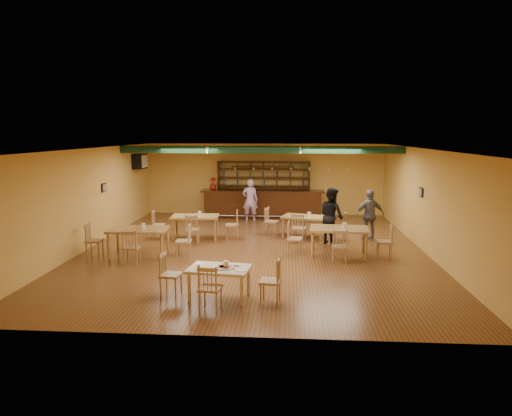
# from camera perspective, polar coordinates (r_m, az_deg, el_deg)

# --- Properties ---
(floor) EXTENTS (12.00, 12.00, 0.00)m
(floor) POSITION_cam_1_polar(r_m,az_deg,el_deg) (13.80, -0.22, -5.12)
(floor) COLOR brown
(floor) RESTS_ON ground
(ceiling_beam) EXTENTS (10.00, 0.30, 0.25)m
(ceiling_beam) POSITION_cam_1_polar(r_m,az_deg,el_deg) (16.16, 0.50, 7.31)
(ceiling_beam) COLOR #10321B
(ceiling_beam) RESTS_ON ceiling
(track_rail_left) EXTENTS (0.05, 2.50, 0.05)m
(track_rail_left) POSITION_cam_1_polar(r_m,az_deg,el_deg) (16.96, -5.51, 7.60)
(track_rail_left) COLOR silver
(track_rail_left) RESTS_ON ceiling
(track_rail_right) EXTENTS (0.05, 2.50, 0.05)m
(track_rail_right) POSITION_cam_1_polar(r_m,az_deg,el_deg) (16.73, 5.46, 7.58)
(track_rail_right) COLOR silver
(track_rail_right) RESTS_ON ceiling
(ac_unit) EXTENTS (0.34, 0.70, 0.48)m
(ac_unit) POSITION_cam_1_polar(r_m,az_deg,el_deg) (18.48, -14.32, 5.67)
(ac_unit) COLOR silver
(ac_unit) RESTS_ON wall_left
(picture_left) EXTENTS (0.04, 0.34, 0.28)m
(picture_left) POSITION_cam_1_polar(r_m,az_deg,el_deg) (15.61, -18.48, 2.44)
(picture_left) COLOR black
(picture_left) RESTS_ON wall_left
(picture_right) EXTENTS (0.04, 0.34, 0.28)m
(picture_right) POSITION_cam_1_polar(r_m,az_deg,el_deg) (14.49, 19.94, 1.86)
(picture_right) COLOR black
(picture_right) RESTS_ON wall_right
(bar_counter) EXTENTS (5.02, 0.85, 1.13)m
(bar_counter) POSITION_cam_1_polar(r_m,az_deg,el_deg) (18.72, 0.85, 0.51)
(bar_counter) COLOR black
(bar_counter) RESTS_ON ground
(back_bar_hutch) EXTENTS (3.88, 0.40, 2.28)m
(back_bar_hutch) POSITION_cam_1_polar(r_m,az_deg,el_deg) (19.27, 0.96, 2.49)
(back_bar_hutch) COLOR black
(back_bar_hutch) RESTS_ON ground
(poinsettia) EXTENTS (0.36, 0.36, 0.51)m
(poinsettia) POSITION_cam_1_polar(r_m,az_deg,el_deg) (18.84, -5.42, 3.04)
(poinsettia) COLOR #AB1A0F
(poinsettia) RESTS_ON bar_counter
(dining_table_a) EXTENTS (1.59, 1.02, 0.76)m
(dining_table_a) POSITION_cam_1_polar(r_m,az_deg,el_deg) (15.18, -7.59, -2.39)
(dining_table_a) COLOR olive
(dining_table_a) RESTS_ON ground
(dining_table_b) EXTENTS (1.63, 1.25, 0.72)m
(dining_table_b) POSITION_cam_1_polar(r_m,az_deg,el_deg) (15.29, 6.09, -2.35)
(dining_table_b) COLOR olive
(dining_table_b) RESTS_ON ground
(dining_table_c) EXTENTS (1.67, 1.06, 0.81)m
(dining_table_c) POSITION_cam_1_polar(r_m,az_deg,el_deg) (13.27, -14.43, -4.22)
(dining_table_c) COLOR olive
(dining_table_c) RESTS_ON ground
(dining_table_d) EXTENTS (1.69, 1.10, 0.81)m
(dining_table_d) POSITION_cam_1_polar(r_m,az_deg,el_deg) (13.16, 10.31, -4.18)
(dining_table_d) COLOR olive
(dining_table_d) RESTS_ON ground
(near_table) EXTENTS (1.36, 0.97, 0.68)m
(near_table) POSITION_cam_1_polar(r_m,az_deg,el_deg) (9.74, -4.59, -9.34)
(near_table) COLOR beige
(near_table) RESTS_ON ground
(pizza_tray) EXTENTS (0.45, 0.45, 0.01)m
(pizza_tray) POSITION_cam_1_polar(r_m,az_deg,el_deg) (9.62, -4.08, -7.40)
(pizza_tray) COLOR silver
(pizza_tray) RESTS_ON near_table
(parmesan_shaker) EXTENTS (0.08, 0.08, 0.11)m
(parmesan_shaker) POSITION_cam_1_polar(r_m,az_deg,el_deg) (9.56, -7.18, -7.27)
(parmesan_shaker) COLOR #EAE5C6
(parmesan_shaker) RESTS_ON near_table
(napkin_stack) EXTENTS (0.21, 0.17, 0.03)m
(napkin_stack) POSITION_cam_1_polar(r_m,az_deg,el_deg) (9.76, -2.61, -7.09)
(napkin_stack) COLOR white
(napkin_stack) RESTS_ON near_table
(pizza_server) EXTENTS (0.26, 0.31, 0.00)m
(pizza_server) POSITION_cam_1_polar(r_m,az_deg,el_deg) (9.64, -3.24, -7.29)
(pizza_server) COLOR silver
(pizza_server) RESTS_ON pizza_tray
(side_plate) EXTENTS (0.25, 0.25, 0.01)m
(side_plate) POSITION_cam_1_polar(r_m,az_deg,el_deg) (9.40, -1.76, -7.79)
(side_plate) COLOR white
(side_plate) RESTS_ON near_table
(patron_bar) EXTENTS (0.61, 0.41, 1.68)m
(patron_bar) POSITION_cam_1_polar(r_m,az_deg,el_deg) (17.90, -0.74, 0.98)
(patron_bar) COLOR #974FAB
(patron_bar) RESTS_ON ground
(patron_right_a) EXTENTS (1.03, 1.09, 1.78)m
(patron_right_a) POSITION_cam_1_polar(r_m,az_deg,el_deg) (14.46, 9.41, -0.96)
(patron_right_a) COLOR black
(patron_right_a) RESTS_ON ground
(patron_right_b) EXTENTS (1.04, 0.62, 1.66)m
(patron_right_b) POSITION_cam_1_polar(r_m,az_deg,el_deg) (15.19, 14.04, -0.86)
(patron_right_b) COLOR slate
(patron_right_b) RESTS_ON ground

